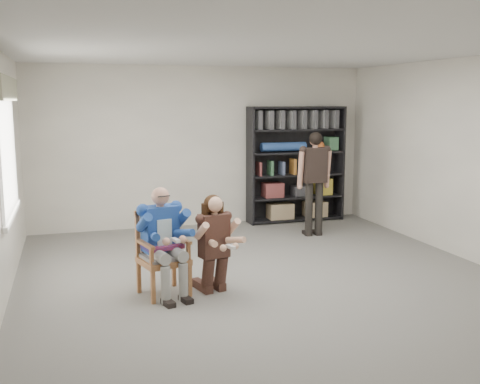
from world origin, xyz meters
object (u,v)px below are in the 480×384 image
object	(u,v)px
seated_man	(163,241)
standing_man	(314,184)
armchair	(163,254)
bookshelf	(296,164)
kneeling_woman	(215,245)

from	to	relation	value
seated_man	standing_man	xyz separation A→B (m)	(2.84, 2.12, 0.22)
armchair	standing_man	size ratio (longest dim) A/B	0.57
bookshelf	kneeling_woman	bearing A→B (deg)	-125.43
armchair	bookshelf	distance (m)	4.48
bookshelf	standing_man	size ratio (longest dim) A/B	1.23
armchair	kneeling_woman	world-z (taller)	kneeling_woman
seated_man	bookshelf	bearing A→B (deg)	33.35
armchair	bookshelf	xyz separation A→B (m)	(3.00, 3.28, 0.57)
kneeling_woman	standing_man	distance (m)	3.19
armchair	seated_man	world-z (taller)	seated_man
bookshelf	armchair	bearing A→B (deg)	-132.44
seated_man	kneeling_woman	xyz separation A→B (m)	(0.58, -0.12, -0.05)
armchair	standing_man	bearing A→B (deg)	22.52
seated_man	armchair	bearing A→B (deg)	0.00
seated_man	bookshelf	distance (m)	4.46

